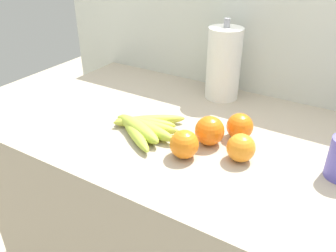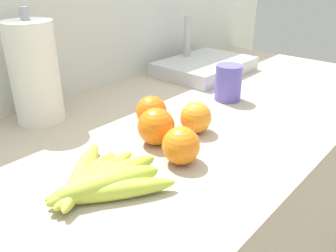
{
  "view_description": "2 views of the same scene",
  "coord_description": "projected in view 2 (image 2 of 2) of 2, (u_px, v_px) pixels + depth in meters",
  "views": [
    {
      "loc": [
        0.18,
        -0.8,
        1.39
      ],
      "look_at": [
        -0.26,
        -0.08,
        0.91
      ],
      "focal_mm": 36.93,
      "sensor_mm": 36.0,
      "label": 1
    },
    {
      "loc": [
        -0.64,
        -0.52,
        1.24
      ],
      "look_at": [
        -0.19,
        -0.12,
        0.95
      ],
      "focal_mm": 36.93,
      "sensor_mm": 36.0,
      "label": 2
    }
  ],
  "objects": [
    {
      "name": "counter",
      "position": [
        179.0,
        245.0,
        1.08
      ],
      "size": [
        1.63,
        0.7,
        0.87
      ],
      "primitive_type": "cube",
      "color": "#ADA08C",
      "rests_on": "ground"
    },
    {
      "name": "wall_back",
      "position": [
        97.0,
        146.0,
        1.22
      ],
      "size": [
        2.03,
        0.06,
        1.3
      ],
      "primitive_type": "cube",
      "color": "silver",
      "rests_on": "ground"
    },
    {
      "name": "banana_bunch",
      "position": [
        100.0,
        181.0,
        0.6
      ],
      "size": [
        0.22,
        0.24,
        0.04
      ],
      "color": "#B0CA3F",
      "rests_on": "counter"
    },
    {
      "name": "orange_far_right",
      "position": [
        196.0,
        117.0,
        0.8
      ],
      "size": [
        0.07,
        0.07,
        0.07
      ],
      "primitive_type": "sphere",
      "color": "orange",
      "rests_on": "counter"
    },
    {
      "name": "orange_right",
      "position": [
        156.0,
        126.0,
        0.75
      ],
      "size": [
        0.08,
        0.08,
        0.08
      ],
      "primitive_type": "sphere",
      "color": "orange",
      "rests_on": "counter"
    },
    {
      "name": "orange_back_right",
      "position": [
        181.0,
        146.0,
        0.68
      ],
      "size": [
        0.08,
        0.08,
        0.08
      ],
      "primitive_type": "sphere",
      "color": "orange",
      "rests_on": "counter"
    },
    {
      "name": "orange_back_left",
      "position": [
        151.0,
        111.0,
        0.83
      ],
      "size": [
        0.08,
        0.08,
        0.08
      ],
      "primitive_type": "sphere",
      "color": "orange",
      "rests_on": "counter"
    },
    {
      "name": "paper_towel_roll",
      "position": [
        35.0,
        73.0,
        0.83
      ],
      "size": [
        0.12,
        0.12,
        0.27
      ],
      "color": "white",
      "rests_on": "counter"
    },
    {
      "name": "sink_basin",
      "position": [
        205.0,
        66.0,
        1.24
      ],
      "size": [
        0.34,
        0.24,
        0.19
      ],
      "color": "#B7BABF",
      "rests_on": "counter"
    },
    {
      "name": "mug",
      "position": [
        228.0,
        83.0,
        0.99
      ],
      "size": [
        0.08,
        0.08,
        0.1
      ],
      "primitive_type": "cylinder",
      "color": "#5C56BF",
      "rests_on": "counter"
    }
  ]
}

